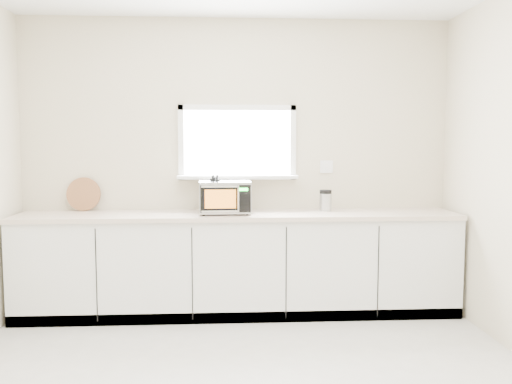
{
  "coord_description": "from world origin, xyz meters",
  "views": [
    {
      "loc": [
        -0.12,
        -3.12,
        1.54
      ],
      "look_at": [
        0.15,
        1.55,
        1.12
      ],
      "focal_mm": 38.0,
      "sensor_mm": 36.0,
      "label": 1
    }
  ],
  "objects": [
    {
      "name": "countertop",
      "position": [
        0.0,
        1.69,
        0.9
      ],
      "size": [
        3.92,
        0.64,
        0.04
      ],
      "primitive_type": "cube",
      "color": "beige",
      "rests_on": "cabinets"
    },
    {
      "name": "back_wall",
      "position": [
        0.0,
        2.0,
        1.36
      ],
      "size": [
        4.0,
        0.17,
        2.7
      ],
      "color": "beige",
      "rests_on": "ground"
    },
    {
      "name": "cutting_board",
      "position": [
        -1.43,
        1.94,
        1.07
      ],
      "size": [
        0.31,
        0.07,
        0.31
      ],
      "primitive_type": "cylinder",
      "rotation": [
        1.4,
        0.0,
        0.0
      ],
      "color": "#925E38",
      "rests_on": "countertop"
    },
    {
      "name": "coffee_grinder",
      "position": [
        0.81,
        1.81,
        1.02
      ],
      "size": [
        0.13,
        0.13,
        0.2
      ],
      "rotation": [
        0.0,
        0.0,
        0.14
      ],
      "color": "#AFB1B7",
      "rests_on": "countertop"
    },
    {
      "name": "microwave",
      "position": [
        -0.12,
        1.66,
        1.07
      ],
      "size": [
        0.46,
        0.38,
        0.29
      ],
      "rotation": [
        0.0,
        0.0,
        0.04
      ],
      "color": "black",
      "rests_on": "countertop"
    },
    {
      "name": "cabinets",
      "position": [
        0.0,
        1.7,
        0.44
      ],
      "size": [
        3.92,
        0.6,
        0.88
      ],
      "primitive_type": "cube",
      "color": "silver",
      "rests_on": "ground"
    },
    {
      "name": "knife_block",
      "position": [
        -0.19,
        1.66,
        1.07
      ],
      "size": [
        0.18,
        0.26,
        0.35
      ],
      "rotation": [
        0.0,
        0.0,
        -0.29
      ],
      "color": "#4C351B",
      "rests_on": "countertop"
    }
  ]
}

